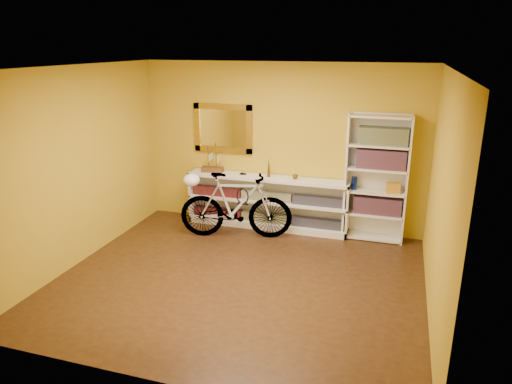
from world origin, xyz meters
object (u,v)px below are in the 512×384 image
(console_unit, at_px, (267,202))
(helmet, at_px, (191,180))
(bicycle, at_px, (236,206))
(bookcase, at_px, (376,179))

(console_unit, relative_size, helmet, 10.29)
(bicycle, height_order, helmet, bicycle)
(bicycle, distance_m, helmet, 0.77)
(console_unit, height_order, helmet, helmet)
(console_unit, distance_m, helmet, 1.29)
(bookcase, relative_size, helmet, 7.52)
(console_unit, bearing_deg, bookcase, 0.86)
(helmet, bearing_deg, bookcase, 15.07)
(console_unit, relative_size, bicycle, 1.50)
(console_unit, relative_size, bookcase, 1.37)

